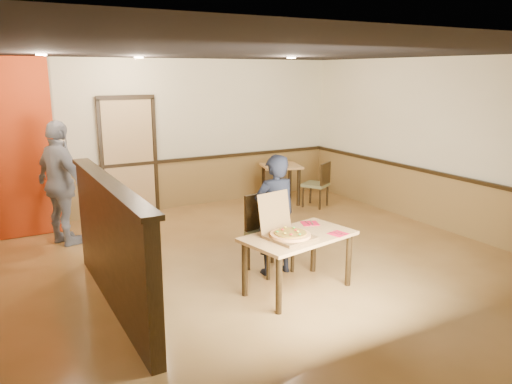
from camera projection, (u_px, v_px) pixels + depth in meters
floor at (262, 267)px, 6.73m from camera, size 7.00×7.00×0.00m
ceiling at (262, 52)px, 6.07m from camera, size 7.00×7.00×0.00m
wall_back at (169, 135)px, 9.37m from camera, size 7.00×0.00×7.00m
wall_right at (449, 146)px, 8.06m from camera, size 0.00×7.00×7.00m
wainscot_back at (172, 185)px, 9.57m from camera, size 7.00×0.04×0.90m
chair_rail_back at (171, 161)px, 9.44m from camera, size 7.00×0.06×0.06m
wainscot_right at (443, 202)px, 8.27m from camera, size 0.04×7.00×0.90m
chair_rail_right at (445, 175)px, 8.15m from camera, size 0.06×7.00×0.06m
back_door at (129, 157)px, 9.04m from camera, size 0.90×0.06×2.10m
booth_partition at (112, 244)px, 5.44m from camera, size 0.20×3.10×1.44m
spot_a at (41, 55)px, 6.51m from camera, size 0.14×0.14×0.02m
spot_b at (139, 57)px, 7.82m from camera, size 0.14×0.14×0.02m
spot_c at (291, 58)px, 8.01m from camera, size 0.14×0.14×0.02m
main_table at (298, 243)px, 5.87m from camera, size 1.43×0.98×0.70m
diner_chair at (267, 230)px, 6.53m from camera, size 0.57×0.57×1.01m
side_chair_left at (276, 190)px, 9.16m from camera, size 0.57×0.57×0.83m
side_chair_right at (319, 183)px, 9.60m from camera, size 0.59×0.59×0.88m
side_table at (281, 174)px, 9.86m from camera, size 0.88×0.88×0.77m
diner at (275, 215)px, 6.35m from camera, size 0.59×0.40×1.57m
passerby at (61, 184)px, 7.41m from camera, size 0.85×1.20×1.88m
pizza_box at (287, 233)px, 5.72m from camera, size 0.56×0.63×0.49m
pizza at (290, 235)px, 5.68m from camera, size 0.47×0.47×0.03m
napkin_near at (338, 234)px, 5.87m from camera, size 0.23×0.23×0.01m
napkin_far at (310, 223)px, 6.27m from camera, size 0.27×0.27×0.01m
condiment at (275, 162)px, 9.72m from camera, size 0.07×0.07×0.16m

